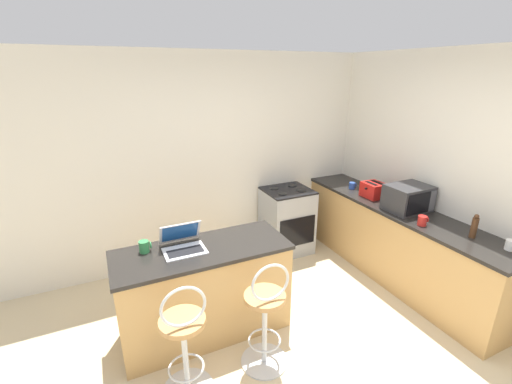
{
  "coord_description": "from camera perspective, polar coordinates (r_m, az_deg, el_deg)",
  "views": [
    {
      "loc": [
        -1.31,
        -1.75,
        2.37
      ],
      "look_at": [
        0.34,
        1.77,
        0.99
      ],
      "focal_mm": 24.0,
      "sensor_mm": 36.0,
      "label": 1
    }
  ],
  "objects": [
    {
      "name": "bar_stool_far",
      "position": [
        2.96,
        1.61,
        -20.17
      ],
      "size": [
        0.4,
        0.4,
        1.02
      ],
      "color": "silver",
      "rests_on": "ground_plane"
    },
    {
      "name": "breakfast_bar",
      "position": [
        3.33,
        -8.57,
        -15.94
      ],
      "size": [
        1.55,
        0.62,
        0.89
      ],
      "color": "tan",
      "rests_on": "ground_plane"
    },
    {
      "name": "stove_range",
      "position": [
        4.69,
        5.15,
        -4.77
      ],
      "size": [
        0.61,
        0.57,
        0.9
      ],
      "color": "#9EA3A8",
      "rests_on": "ground_plane"
    },
    {
      "name": "laptop",
      "position": [
        3.1,
        -12.12,
        -8.25
      ],
      "size": [
        0.36,
        0.33,
        0.23
      ],
      "color": "silver",
      "rests_on": "breakfast_bar"
    },
    {
      "name": "ground_plane",
      "position": [
        3.22,
        8.98,
        -28.08
      ],
      "size": [
        20.0,
        20.0,
        0.0
      ],
      "primitive_type": "plane",
      "color": "beige"
    },
    {
      "name": "toaster",
      "position": [
        4.47,
        19.02,
        0.35
      ],
      "size": [
        0.25,
        0.26,
        0.18
      ],
      "color": "red",
      "rests_on": "counter_right"
    },
    {
      "name": "pepper_mill",
      "position": [
        3.79,
        32.61,
        -4.87
      ],
      "size": [
        0.06,
        0.06,
        0.24
      ],
      "color": "#4C2D19",
      "rests_on": "counter_right"
    },
    {
      "name": "mug_blue",
      "position": [
        4.71,
        15.75,
        1.04
      ],
      "size": [
        0.1,
        0.08,
        0.09
      ],
      "color": "#2D51AD",
      "rests_on": "counter_right"
    },
    {
      "name": "wall_right",
      "position": [
        3.92,
        35.7,
        -0.06
      ],
      "size": [
        0.06,
        12.0,
        2.6
      ],
      "color": "silver",
      "rests_on": "ground_plane"
    },
    {
      "name": "mug_green",
      "position": [
        3.13,
        -18.1,
        -8.64
      ],
      "size": [
        0.1,
        0.09,
        0.1
      ],
      "color": "#338447",
      "rests_on": "breakfast_bar"
    },
    {
      "name": "bar_stool_near",
      "position": [
        2.8,
        -11.81,
        -23.48
      ],
      "size": [
        0.4,
        0.4,
        1.02
      ],
      "color": "silver",
      "rests_on": "ground_plane"
    },
    {
      "name": "counter_right",
      "position": [
        4.44,
        21.92,
        -7.64
      ],
      "size": [
        0.59,
        2.76,
        0.89
      ],
      "color": "tan",
      "rests_on": "ground_plane"
    },
    {
      "name": "microwave",
      "position": [
        4.16,
        24.02,
        -0.92
      ],
      "size": [
        0.46,
        0.36,
        0.29
      ],
      "color": "#2D2D30",
      "rests_on": "counter_right"
    },
    {
      "name": "wall_back",
      "position": [
        4.35,
        -6.76,
        5.2
      ],
      "size": [
        12.0,
        0.06,
        2.6
      ],
      "color": "silver",
      "rests_on": "ground_plane"
    },
    {
      "name": "mug_red",
      "position": [
        3.86,
        25.99,
        -4.3
      ],
      "size": [
        0.1,
        0.09,
        0.1
      ],
      "color": "red",
      "rests_on": "counter_right"
    },
    {
      "name": "mug_white",
      "position": [
        3.75,
        36.7,
        -7.08
      ],
      "size": [
        0.1,
        0.08,
        0.09
      ],
      "color": "white",
      "rests_on": "counter_right"
    }
  ]
}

